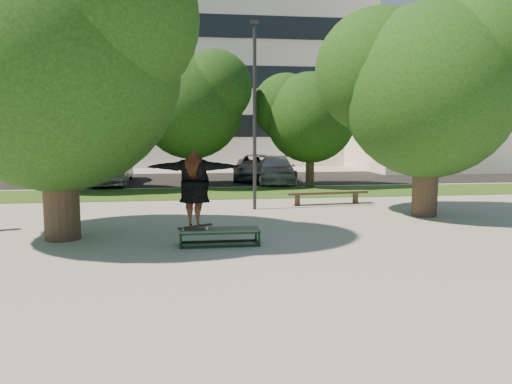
{
  "coord_description": "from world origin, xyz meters",
  "views": [
    {
      "loc": [
        -1.2,
        -11.32,
        2.57
      ],
      "look_at": [
        0.44,
        0.6,
        1.12
      ],
      "focal_mm": 35.0,
      "sensor_mm": 36.0,
      "label": 1
    }
  ],
  "objects": [
    {
      "name": "tree_left",
      "position": [
        -4.29,
        1.09,
        4.42
      ],
      "size": [
        6.96,
        5.95,
        7.12
      ],
      "color": "#38281E",
      "rests_on": "ground"
    },
    {
      "name": "car_dark",
      "position": [
        -5.0,
        15.07,
        0.79
      ],
      "size": [
        1.88,
        4.89,
        1.59
      ],
      "primitive_type": "imported",
      "rotation": [
        0.0,
        0.0,
        0.04
      ],
      "color": "black",
      "rests_on": "asphalt_strip"
    },
    {
      "name": "bg_tree_mid",
      "position": [
        -1.08,
        12.08,
        4.02
      ],
      "size": [
        5.76,
        4.92,
        6.24
      ],
      "color": "#38281E",
      "rests_on": "ground"
    },
    {
      "name": "tree_right",
      "position": [
        5.92,
        3.08,
        4.09
      ],
      "size": [
        6.24,
        5.33,
        6.51
      ],
      "color": "#38281E",
      "rests_on": "ground"
    },
    {
      "name": "grind_box",
      "position": [
        -0.5,
        -0.15,
        0.19
      ],
      "size": [
        1.8,
        0.6,
        0.38
      ],
      "color": "#11341B",
      "rests_on": "ground"
    },
    {
      "name": "side_building",
      "position": [
        18.0,
        22.0,
        4.0
      ],
      "size": [
        15.0,
        10.0,
        8.0
      ],
      "primitive_type": "cube",
      "color": "silver",
      "rests_on": "ground"
    },
    {
      "name": "lamppost",
      "position": [
        1.0,
        5.0,
        3.15
      ],
      "size": [
        0.25,
        0.15,
        6.11
      ],
      "color": "#2D2D30",
      "rests_on": "ground"
    },
    {
      "name": "bg_tree_right",
      "position": [
        4.43,
        11.57,
        3.49
      ],
      "size": [
        5.04,
        4.31,
        5.43
      ],
      "color": "#38281E",
      "rests_on": "ground"
    },
    {
      "name": "skater_rig",
      "position": [
        -1.06,
        -0.15,
        1.32
      ],
      "size": [
        2.2,
        1.06,
        1.81
      ],
      "rotation": [
        0.0,
        0.0,
        2.91
      ],
      "color": "white",
      "rests_on": "grind_box"
    },
    {
      "name": "ground",
      "position": [
        0.0,
        0.0,
        0.0
      ],
      "size": [
        120.0,
        120.0,
        0.0
      ],
      "primitive_type": "plane",
      "color": "gray",
      "rests_on": "ground"
    },
    {
      "name": "bg_tree_left",
      "position": [
        -6.57,
        11.07,
        3.73
      ],
      "size": [
        5.28,
        4.51,
        5.77
      ],
      "color": "#38281E",
      "rests_on": "ground"
    },
    {
      "name": "bench",
      "position": [
        3.71,
        5.79,
        0.39
      ],
      "size": [
        3.04,
        0.71,
        0.46
      ],
      "rotation": [
        0.0,
        0.0,
        0.1
      ],
      "color": "#483E2B",
      "rests_on": "ground"
    },
    {
      "name": "asphalt_strip",
      "position": [
        0.0,
        16.0,
        0.01
      ],
      "size": [
        40.0,
        8.0,
        0.01
      ],
      "primitive_type": "cube",
      "color": "black",
      "rests_on": "ground"
    },
    {
      "name": "grass_strip",
      "position": [
        1.0,
        9.5,
        0.01
      ],
      "size": [
        30.0,
        4.0,
        0.02
      ],
      "primitive_type": "cube",
      "color": "#274A15",
      "rests_on": "ground"
    },
    {
      "name": "car_grey",
      "position": [
        2.46,
        15.17,
        0.68
      ],
      "size": [
        2.99,
        5.19,
        1.36
      ],
      "primitive_type": "imported",
      "rotation": [
        0.0,
        0.0,
        -0.16
      ],
      "color": "slate",
      "rests_on": "asphalt_strip"
    },
    {
      "name": "car_silver_a",
      "position": [
        -4.97,
        13.5,
        0.76
      ],
      "size": [
        2.17,
        4.62,
        1.53
      ],
      "primitive_type": "imported",
      "rotation": [
        0.0,
        0.0,
        0.08
      ],
      "color": "#AEAEB3",
      "rests_on": "asphalt_strip"
    },
    {
      "name": "car_silver_b",
      "position": [
        3.23,
        13.5,
        0.66
      ],
      "size": [
        2.33,
        4.74,
        1.32
      ],
      "primitive_type": "imported",
      "rotation": [
        0.0,
        0.0,
        -0.11
      ],
      "color": "#9E9EA3",
      "rests_on": "asphalt_strip"
    },
    {
      "name": "office_building",
      "position": [
        -2.0,
        31.98,
        8.0
      ],
      "size": [
        30.0,
        14.12,
        16.0
      ],
      "color": "beige",
      "rests_on": "ground"
    }
  ]
}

